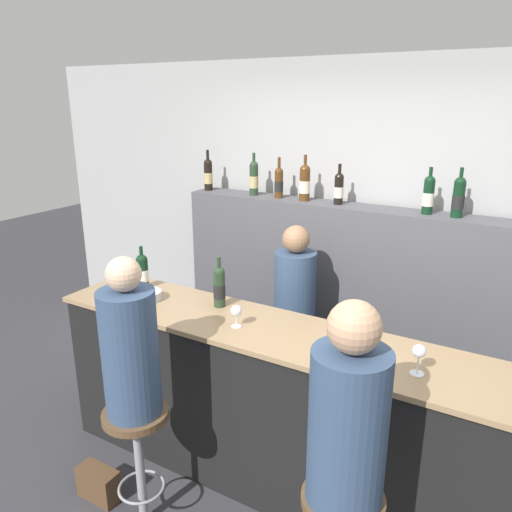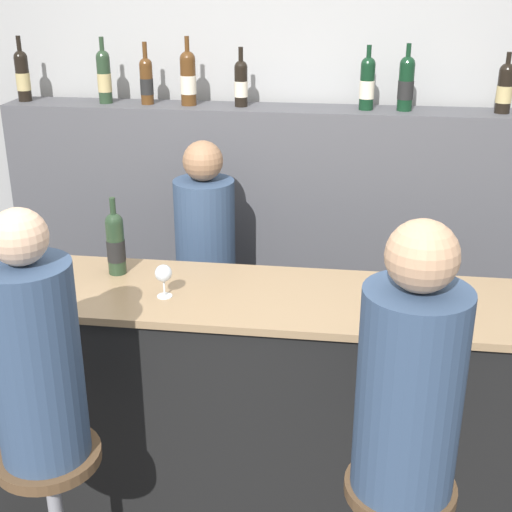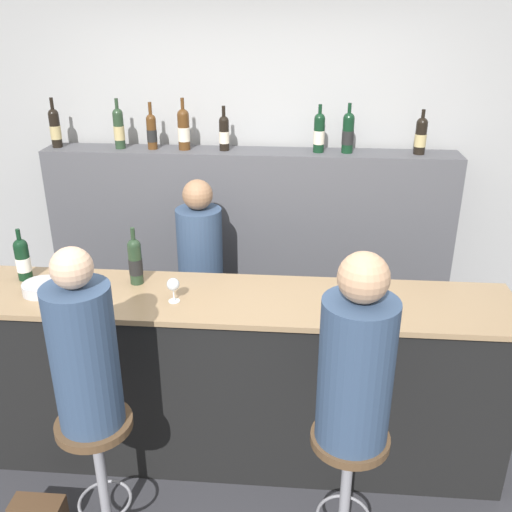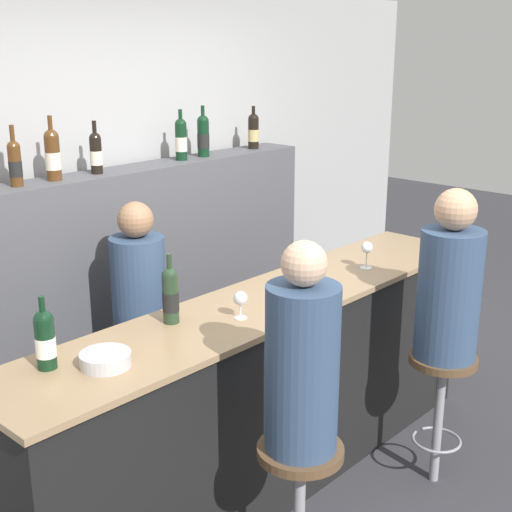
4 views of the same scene
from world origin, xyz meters
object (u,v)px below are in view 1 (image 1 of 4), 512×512
Objects in this scene: wine_bottle_counter_0 at (143,271)px; wine_bottle_backbar_6 at (459,197)px; wine_bottle_backbar_1 at (254,178)px; metal_bowl at (146,295)px; wine_glass_1 at (419,353)px; wine_bottle_backbar_0 at (208,174)px; guest_seated_left at (130,347)px; bartender at (294,332)px; wine_bottle_counter_1 at (219,286)px; wine_bottle_backbar_4 at (339,188)px; wine_bottle_backbar_5 at (428,195)px; bar_stool_left at (137,438)px; wine_bottle_backbar_2 at (279,182)px; handbag at (99,484)px; wine_glass_0 at (236,312)px; guest_seated_right at (348,417)px; wine_bottle_backbar_3 at (305,182)px.

wine_bottle_counter_0 is 2.16m from wine_bottle_backbar_6.
wine_bottle_backbar_1 is 1.35m from metal_bowl.
wine_bottle_backbar_0 is at bearing 149.44° from wine_glass_1.
guest_seated_left is 0.58× the size of bartender.
wine_bottle_counter_1 is 2.11× the size of wine_glass_1.
wine_bottle_backbar_0 is 1.17m from wine_bottle_backbar_4.
guest_seated_left is (-1.01, -1.81, -0.58)m from wine_bottle_backbar_5.
wine_bottle_backbar_5 is 1.99m from metal_bowl.
wine_bottle_backbar_5 is 0.43× the size of bar_stool_left.
wine_bottle_backbar_2 is at bearing 180.00° from wine_bottle_backbar_6.
wine_glass_1 is at bearing 19.52° from handbag.
handbag is (-0.62, -0.58, -1.04)m from wine_glass_0.
metal_bowl reaches higher than bar_stool_left.
wine_bottle_backbar_2 is 1.32m from wine_bottle_backbar_6.
wine_bottle_backbar_4 reaches higher than handbag.
wine_bottle_counter_1 is 1.26× the size of handbag.
wine_bottle_backbar_0 reaches higher than wine_bottle_backbar_5.
wine_bottle_backbar_6 is at bearing 35.52° from metal_bowl.
guest_seated_left is 1.43m from bartender.
wine_glass_1 is at bearing -30.56° from wine_bottle_backbar_0.
guest_seated_right is at bearing 0.00° from guest_seated_left.
bar_stool_left is (-0.38, -1.81, -1.11)m from wine_bottle_backbar_4.
wine_bottle_backbar_3 is 1.06× the size of wine_bottle_backbar_6.
wine_bottle_counter_1 is 0.78m from guest_seated_left.
wine_bottle_counter_0 is 0.25m from metal_bowl.
guest_seated_left is (-0.01, -0.78, -0.07)m from wine_bottle_counter_1.
wine_glass_0 is (0.25, -0.20, -0.04)m from wine_bottle_counter_1.
wine_glass_0 is (1.06, -1.23, -0.55)m from wine_bottle_backbar_0.
wine_bottle_backbar_6 is 1.59× the size of metal_bowl.
wine_bottle_backbar_0 reaches higher than guest_seated_left.
wine_bottle_backbar_4 is (0.50, 0.00, -0.00)m from wine_bottle_backbar_2.
wine_bottle_backbar_5 reaches higher than guest_seated_right.
wine_bottle_backbar_3 is (0.45, 0.00, 0.00)m from wine_bottle_backbar_1.
wine_bottle_backbar_3 is at bearing 109.40° from bartender.
wine_bottle_backbar_3 is (0.22, 0.00, 0.02)m from wine_bottle_backbar_2.
wine_bottle_backbar_5 is at bearing 102.62° from wine_glass_1.
bar_stool_left is (-0.26, -0.58, -0.57)m from wine_glass_0.
bar_stool_left is (0.35, -1.81, -1.13)m from wine_bottle_backbar_1.
bartender is at bearing 65.66° from wine_bottle_counter_1.
wine_bottle_backbar_2 is at bearing 93.79° from bar_stool_left.
wine_bottle_backbar_3 is 1.12m from bartender.
wine_bottle_backbar_4 is 0.64m from wine_bottle_backbar_5.
guest_seated_right is at bearing -50.33° from wine_bottle_backbar_1.
handbag is at bearing -70.73° from wine_bottle_counter_0.
wine_glass_1 is (1.63, -1.23, -0.54)m from wine_bottle_backbar_1.
bartender is (-1.02, 0.76, -0.47)m from wine_glass_1.
wine_bottle_backbar_5 is (1.81, 0.00, -0.00)m from wine_bottle_backbar_0.
wine_bottle_backbar_6 is at bearing 0.00° from wine_bottle_backbar_0.
metal_bowl is 0.28× the size of bar_stool_left.
guest_seated_left is (-0.38, -1.81, -0.57)m from wine_bottle_backbar_4.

